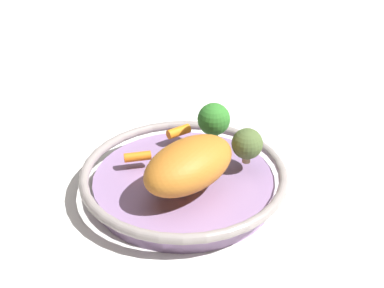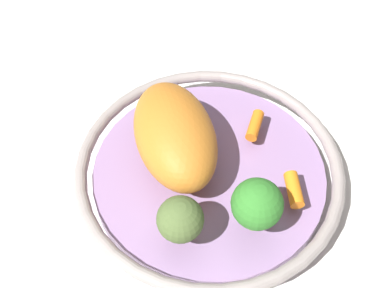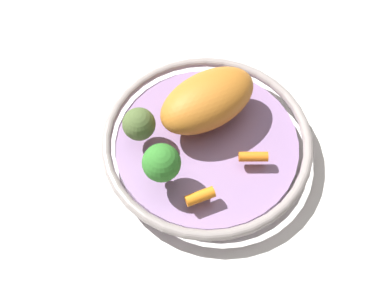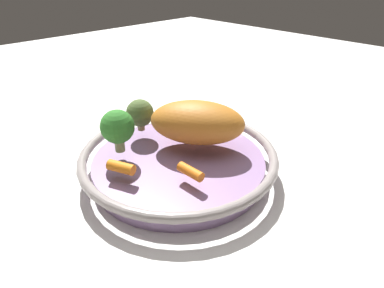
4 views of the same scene
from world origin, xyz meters
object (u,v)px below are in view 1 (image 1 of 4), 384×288
baby_carrot_right (179,131)px  broccoli_floret_edge (248,145)px  roast_chicken_piece (192,164)px  serving_bowl (184,180)px  broccoli_floret_mid (214,120)px  baby_carrot_back (138,157)px

baby_carrot_right → broccoli_floret_edge: size_ratio=0.72×
roast_chicken_piece → baby_carrot_right: (0.15, -0.01, -0.03)m
serving_bowl → broccoli_floret_mid: (0.07, -0.07, 0.07)m
broccoli_floret_mid → baby_carrot_back: bearing=103.6°
broccoli_floret_mid → broccoli_floret_edge: bearing=-153.2°
baby_carrot_back → broccoli_floret_mid: broccoli_floret_mid is taller
serving_bowl → baby_carrot_right: size_ratio=7.80×
roast_chicken_piece → broccoli_floret_edge: 0.11m
baby_carrot_right → roast_chicken_piece: bearing=177.5°
serving_bowl → roast_chicken_piece: bearing=-174.0°
serving_bowl → broccoli_floret_edge: bearing=-91.5°
roast_chicken_piece → baby_carrot_right: 0.16m
serving_bowl → broccoli_floret_mid: bearing=-42.5°
broccoli_floret_mid → roast_chicken_piece: bearing=152.2°
roast_chicken_piece → baby_carrot_back: (0.09, 0.08, -0.03)m
serving_bowl → baby_carrot_back: 0.09m
broccoli_floret_edge → serving_bowl: bearing=88.5°
serving_bowl → roast_chicken_piece: roast_chicken_piece is taller
baby_carrot_right → broccoli_floret_mid: (-0.03, -0.06, 0.04)m
roast_chicken_piece → baby_carrot_right: bearing=-2.5°
serving_bowl → baby_carrot_back: baby_carrot_back is taller
serving_bowl → broccoli_floret_edge: 0.12m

